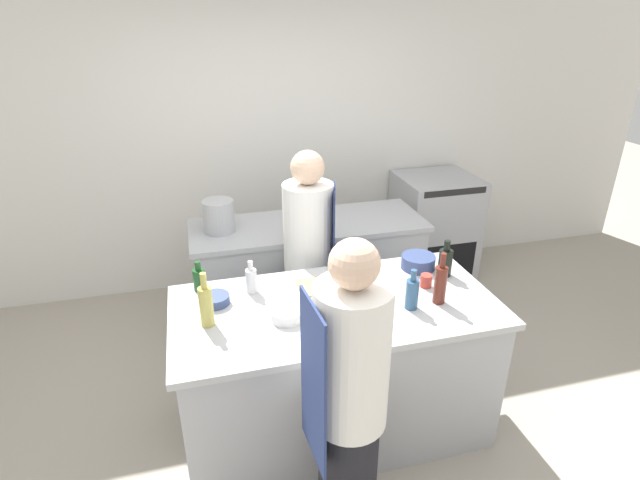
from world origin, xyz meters
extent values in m
plane|color=#A89E8E|center=(0.00, 0.00, 0.00)|extent=(16.00, 16.00, 0.00)
cube|color=silver|center=(0.00, 2.13, 1.40)|extent=(8.00, 0.06, 2.80)
cube|color=#A8AAAF|center=(0.00, 0.00, 0.44)|extent=(1.80, 0.88, 0.87)
cube|color=#B7BABC|center=(0.00, 0.00, 0.89)|extent=(1.87, 0.92, 0.04)
cube|color=#A8AAAF|center=(0.13, 1.21, 0.44)|extent=(1.79, 0.65, 0.87)
cube|color=#A8AAAF|center=(0.13, 1.21, 0.89)|extent=(1.87, 0.68, 0.04)
cube|color=#A8AAAF|center=(1.53, 1.74, 0.51)|extent=(0.72, 0.67, 1.01)
cube|color=black|center=(1.53, 1.41, 0.28)|extent=(0.58, 0.01, 0.35)
cube|color=black|center=(1.53, 1.41, 0.97)|extent=(0.61, 0.01, 0.06)
cylinder|color=black|center=(-0.15, -0.72, 0.38)|extent=(0.28, 0.28, 0.76)
cylinder|color=white|center=(-0.15, -0.72, 1.11)|extent=(0.33, 0.33, 0.69)
cube|color=navy|center=(-0.32, -0.73, 1.01)|extent=(0.03, 0.32, 0.80)
sphere|color=beige|center=(-0.15, -0.72, 1.55)|extent=(0.21, 0.21, 0.21)
cylinder|color=black|center=(0.02, 0.74, 0.37)|extent=(0.30, 0.30, 0.75)
cylinder|color=white|center=(0.02, 0.74, 1.07)|extent=(0.35, 0.35, 0.65)
cube|color=#19234C|center=(0.19, 0.69, 0.98)|extent=(0.11, 0.32, 0.77)
sphere|color=beige|center=(0.02, 0.74, 1.51)|extent=(0.23, 0.23, 0.23)
cylinder|color=silver|center=(-0.45, 0.26, 0.98)|extent=(0.07, 0.07, 0.15)
cylinder|color=silver|center=(-0.45, 0.26, 1.09)|extent=(0.03, 0.03, 0.06)
cylinder|color=black|center=(0.77, 0.16, 1.00)|extent=(0.09, 0.09, 0.17)
cylinder|color=black|center=(0.77, 0.16, 1.12)|extent=(0.04, 0.04, 0.07)
cylinder|color=#5B2319|center=(0.58, -0.13, 1.02)|extent=(0.07, 0.07, 0.23)
cylinder|color=#5B2319|center=(0.58, -0.13, 1.18)|extent=(0.03, 0.03, 0.09)
cylinder|color=#19471E|center=(-0.75, 0.37, 0.98)|extent=(0.07, 0.07, 0.14)
cylinder|color=#19471E|center=(-0.75, 0.37, 1.07)|extent=(0.03, 0.03, 0.05)
cylinder|color=#2D5175|center=(0.40, -0.15, 1.00)|extent=(0.07, 0.07, 0.17)
cylinder|color=#2D5175|center=(0.40, -0.15, 1.12)|extent=(0.03, 0.03, 0.07)
cylinder|color=#B2A84C|center=(-0.72, -0.02, 1.02)|extent=(0.07, 0.07, 0.23)
cylinder|color=#B2A84C|center=(-0.72, -0.02, 1.18)|extent=(0.03, 0.03, 0.09)
cylinder|color=tan|center=(-0.05, -0.12, 0.95)|extent=(0.21, 0.21, 0.07)
cylinder|color=navy|center=(0.65, 0.29, 0.95)|extent=(0.22, 0.22, 0.09)
cylinder|color=white|center=(-0.30, -0.07, 0.94)|extent=(0.19, 0.19, 0.06)
cylinder|color=navy|center=(-0.67, 0.18, 0.94)|extent=(0.17, 0.17, 0.05)
cylinder|color=#B2382D|center=(0.59, 0.05, 0.95)|extent=(0.07, 0.07, 0.08)
cube|color=tan|center=(-0.02, 0.22, 0.92)|extent=(0.31, 0.22, 0.01)
cylinder|color=#A8AAAF|center=(-0.56, 1.23, 1.03)|extent=(0.23, 0.23, 0.25)
camera|label=1|loc=(-0.72, -2.35, 2.45)|focal=28.00mm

